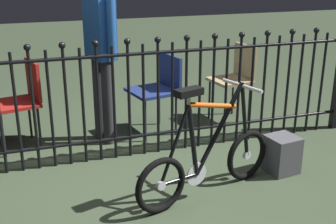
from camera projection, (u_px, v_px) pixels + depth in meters
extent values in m
plane|color=#384530|center=(155.00, 188.00, 3.47)|extent=(20.00, 20.00, 0.00)
cylinder|color=black|center=(17.00, 114.00, 3.58)|extent=(0.03, 0.03, 1.02)
cylinder|color=black|center=(34.00, 112.00, 3.62)|extent=(0.03, 0.03, 1.02)
sphere|color=black|center=(27.00, 47.00, 3.44)|extent=(0.06, 0.06, 0.06)
cylinder|color=black|center=(51.00, 110.00, 3.66)|extent=(0.03, 0.03, 1.02)
cylinder|color=black|center=(67.00, 109.00, 3.70)|extent=(0.03, 0.03, 1.02)
sphere|color=black|center=(62.00, 45.00, 3.53)|extent=(0.06, 0.06, 0.06)
cylinder|color=black|center=(83.00, 107.00, 3.74)|extent=(0.03, 0.03, 1.02)
cylinder|color=black|center=(99.00, 106.00, 3.78)|extent=(0.03, 0.03, 1.02)
sphere|color=black|center=(95.00, 43.00, 3.61)|extent=(0.06, 0.06, 0.06)
cylinder|color=black|center=(114.00, 104.00, 3.82)|extent=(0.03, 0.03, 1.02)
cylinder|color=black|center=(129.00, 103.00, 3.87)|extent=(0.03, 0.03, 1.02)
sphere|color=black|center=(127.00, 42.00, 3.69)|extent=(0.06, 0.06, 0.06)
cylinder|color=black|center=(144.00, 101.00, 3.91)|extent=(0.03, 0.03, 1.02)
cylinder|color=black|center=(158.00, 100.00, 3.95)|extent=(0.03, 0.03, 1.02)
sphere|color=black|center=(158.00, 40.00, 3.77)|extent=(0.06, 0.06, 0.06)
cylinder|color=black|center=(172.00, 98.00, 3.99)|extent=(0.03, 0.03, 1.02)
cylinder|color=black|center=(186.00, 97.00, 4.03)|extent=(0.03, 0.03, 1.02)
sphere|color=black|center=(187.00, 38.00, 3.85)|extent=(0.06, 0.06, 0.06)
cylinder|color=black|center=(200.00, 95.00, 4.07)|extent=(0.03, 0.03, 1.02)
cylinder|color=black|center=(213.00, 94.00, 4.11)|extent=(0.03, 0.03, 1.02)
sphere|color=black|center=(215.00, 36.00, 3.93)|extent=(0.06, 0.06, 0.06)
cylinder|color=black|center=(226.00, 93.00, 4.15)|extent=(0.03, 0.03, 1.02)
cylinder|color=black|center=(239.00, 91.00, 4.19)|extent=(0.03, 0.03, 1.02)
sphere|color=black|center=(242.00, 35.00, 4.01)|extent=(0.06, 0.06, 0.06)
cylinder|color=black|center=(251.00, 90.00, 4.23)|extent=(0.03, 0.03, 1.02)
cylinder|color=black|center=(264.00, 89.00, 4.27)|extent=(0.03, 0.03, 1.02)
sphere|color=black|center=(268.00, 33.00, 4.09)|extent=(0.06, 0.06, 0.06)
cylinder|color=black|center=(276.00, 88.00, 4.31)|extent=(0.03, 0.03, 1.02)
cylinder|color=black|center=(287.00, 86.00, 4.35)|extent=(0.03, 0.03, 1.02)
sphere|color=black|center=(293.00, 32.00, 4.17)|extent=(0.06, 0.06, 0.06)
cylinder|color=black|center=(299.00, 85.00, 4.39)|extent=(0.03, 0.03, 1.02)
cylinder|color=black|center=(310.00, 84.00, 4.43)|extent=(0.03, 0.03, 1.02)
sphere|color=black|center=(316.00, 30.00, 4.25)|extent=(0.06, 0.06, 0.06)
cylinder|color=black|center=(322.00, 83.00, 4.47)|extent=(0.03, 0.03, 1.02)
cylinder|color=black|center=(134.00, 136.00, 3.98)|extent=(4.37, 0.03, 0.03)
cylinder|color=black|center=(132.00, 54.00, 3.73)|extent=(4.37, 0.03, 0.03)
torus|color=black|center=(161.00, 185.00, 3.07)|extent=(0.41, 0.17, 0.42)
cylinder|color=silver|center=(161.00, 185.00, 3.07)|extent=(0.07, 0.05, 0.07)
torus|color=black|center=(247.00, 155.00, 3.55)|extent=(0.41, 0.17, 0.42)
cylinder|color=silver|center=(247.00, 155.00, 3.55)|extent=(0.07, 0.05, 0.07)
cylinder|color=black|center=(219.00, 128.00, 3.27)|extent=(0.44, 0.17, 0.65)
cylinder|color=#EA5914|center=(213.00, 105.00, 3.16)|extent=(0.44, 0.17, 0.14)
cylinder|color=black|center=(193.00, 141.00, 3.14)|extent=(0.13, 0.07, 0.57)
cylinder|color=black|center=(179.00, 180.00, 3.16)|extent=(0.32, 0.13, 0.04)
cylinder|color=black|center=(175.00, 145.00, 3.05)|extent=(0.26, 0.10, 0.56)
cylinder|color=black|center=(245.00, 120.00, 3.41)|extent=(0.14, 0.07, 0.62)
cylinder|color=silver|center=(242.00, 84.00, 3.29)|extent=(0.03, 0.03, 0.02)
cylinder|color=silver|center=(242.00, 86.00, 3.29)|extent=(0.15, 0.39, 0.03)
cylinder|color=silver|center=(189.00, 100.00, 3.01)|extent=(0.03, 0.03, 0.07)
cube|color=black|center=(189.00, 92.00, 2.99)|extent=(0.22, 0.15, 0.05)
cylinder|color=silver|center=(196.00, 174.00, 3.26)|extent=(0.18, 0.07, 0.18)
cylinder|color=black|center=(3.00, 136.00, 3.93)|extent=(0.02, 0.02, 0.42)
cylinder|color=black|center=(39.00, 129.00, 4.09)|extent=(0.02, 0.02, 0.42)
cylinder|color=black|center=(30.00, 118.00, 4.36)|extent=(0.02, 0.02, 0.42)
cube|color=#A51E19|center=(14.00, 104.00, 4.07)|extent=(0.49, 0.49, 0.03)
cube|color=#A51E19|center=(33.00, 79.00, 4.10)|extent=(0.12, 0.38, 0.36)
cylinder|color=black|center=(225.00, 107.00, 4.64)|extent=(0.02, 0.02, 0.44)
cylinder|color=black|center=(209.00, 99.00, 4.90)|extent=(0.02, 0.02, 0.44)
cylinder|color=black|center=(249.00, 103.00, 4.77)|extent=(0.02, 0.02, 0.44)
cylinder|color=black|center=(233.00, 95.00, 5.04)|extent=(0.02, 0.02, 0.44)
cube|color=tan|center=(230.00, 80.00, 4.76)|extent=(0.45, 0.45, 0.03)
cube|color=tan|center=(245.00, 61.00, 4.77)|extent=(0.09, 0.37, 0.35)
cylinder|color=black|center=(145.00, 121.00, 4.27)|extent=(0.02, 0.02, 0.43)
cylinder|color=black|center=(130.00, 111.00, 4.56)|extent=(0.02, 0.02, 0.43)
cylinder|color=black|center=(176.00, 115.00, 4.44)|extent=(0.02, 0.02, 0.43)
cylinder|color=black|center=(159.00, 105.00, 4.72)|extent=(0.02, 0.02, 0.43)
cube|color=navy|center=(152.00, 91.00, 4.42)|extent=(0.52, 0.52, 0.03)
cube|color=navy|center=(170.00, 71.00, 4.46)|extent=(0.11, 0.41, 0.33)
cylinder|color=#2D2D33|center=(108.00, 103.00, 4.18)|extent=(0.11, 0.11, 0.82)
cylinder|color=#2D2D33|center=(99.00, 99.00, 4.30)|extent=(0.11, 0.11, 0.82)
cube|color=#1E4C99|center=(100.00, 28.00, 4.00)|extent=(0.27, 0.34, 0.58)
cylinder|color=#1E4C99|center=(111.00, 27.00, 3.85)|extent=(0.08, 0.08, 0.55)
cylinder|color=#1E4C99|center=(89.00, 22.00, 4.14)|extent=(0.08, 0.08, 0.55)
cube|color=#4C4C51|center=(282.00, 154.00, 3.68)|extent=(0.27, 0.27, 0.32)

